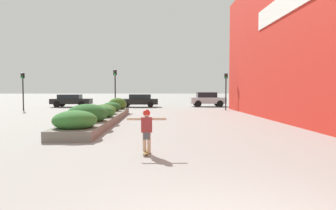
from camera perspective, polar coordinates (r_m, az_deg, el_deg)
The scene contains 11 objects.
building_wall_right at distance 15.16m, azimuth 27.56°, elevation 14.44°, with size 0.67×32.20×9.92m.
planter_box at distance 17.28m, azimuth -12.64°, elevation -1.74°, with size 1.93×13.48×1.24m.
skateboard at distance 8.72m, azimuth -4.07°, elevation -8.93°, with size 0.19×0.68×0.09m.
skateboarder at distance 8.60m, azimuth -4.09°, elevation -4.01°, with size 1.13×0.21×1.21m.
car_leftmost at distance 32.51m, azimuth -5.52°, elevation 0.89°, with size 4.16×1.89×1.38m.
car_center_left at distance 33.89m, azimuth 21.58°, elevation 0.83°, with size 4.78×1.86×1.42m.
car_center_right at distance 33.71m, azimuth 7.52°, elevation 1.14°, with size 3.88×1.97×1.59m.
car_rightmost at distance 34.12m, azimuth -17.97°, elevation 0.88°, with size 4.20×1.93×1.36m.
traffic_light_left at distance 26.97m, azimuth -10.04°, elevation 4.11°, with size 0.28×0.30×3.61m.
traffic_light_right at distance 27.93m, azimuth 10.98°, elevation 3.75°, with size 0.28×0.30×3.36m.
traffic_light_far_left at distance 30.17m, azimuth -25.92°, elevation 3.45°, with size 0.28×0.30×3.37m.
Camera 1 is at (-0.99, -3.56, 1.85)m, focal length 32.00 mm.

